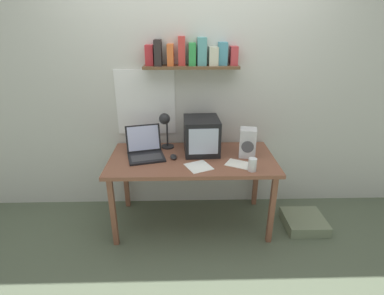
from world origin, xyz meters
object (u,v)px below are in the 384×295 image
object	(u,v)px
laptop	(145,149)
loose_paper_near_monitor	(199,167)
corner_desk	(192,163)
desk_lamp	(165,124)
floor_cushion	(304,222)
juice_glass	(252,165)
printed_handout	(240,164)
computer_mouse	(173,157)
crt_monitor	(202,136)
space_heater	(248,143)

from	to	relation	value
laptop	loose_paper_near_monitor	size ratio (longest dim) A/B	1.45
corner_desk	desk_lamp	size ratio (longest dim) A/B	4.12
corner_desk	floor_cushion	bearing A→B (deg)	-5.31
juice_glass	printed_handout	xyz separation A→B (m)	(-0.08, 0.12, -0.05)
computer_mouse	printed_handout	size ratio (longest dim) A/B	0.39
laptop	desk_lamp	distance (m)	0.31
corner_desk	crt_monitor	size ratio (longest dim) A/B	4.05
corner_desk	loose_paper_near_monitor	distance (m)	0.21
corner_desk	laptop	bearing A→B (deg)	172.50
computer_mouse	printed_handout	world-z (taller)	computer_mouse
loose_paper_near_monitor	floor_cushion	xyz separation A→B (m)	(1.05, 0.09, -0.66)
crt_monitor	floor_cushion	bearing A→B (deg)	-15.61
computer_mouse	floor_cushion	size ratio (longest dim) A/B	0.29
laptop	computer_mouse	size ratio (longest dim) A/B	3.52
juice_glass	floor_cushion	world-z (taller)	juice_glass
juice_glass	computer_mouse	world-z (taller)	juice_glass
space_heater	loose_paper_near_monitor	xyz separation A→B (m)	(-0.46, -0.22, -0.13)
juice_glass	space_heater	distance (m)	0.31
desk_lamp	juice_glass	xyz separation A→B (m)	(0.75, -0.48, -0.21)
corner_desk	crt_monitor	xyz separation A→B (m)	(0.09, 0.13, 0.23)
space_heater	computer_mouse	xyz separation A→B (m)	(-0.68, -0.04, -0.12)
space_heater	loose_paper_near_monitor	size ratio (longest dim) A/B	0.99
printed_handout	laptop	bearing A→B (deg)	165.77
desk_lamp	printed_handout	distance (m)	0.80
corner_desk	printed_handout	world-z (taller)	printed_handout
space_heater	desk_lamp	bearing A→B (deg)	177.54
space_heater	corner_desk	bearing A→B (deg)	-166.34
corner_desk	juice_glass	world-z (taller)	juice_glass
desk_lamp	juice_glass	bearing A→B (deg)	-17.42
juice_glass	printed_handout	bearing A→B (deg)	123.17
laptop	space_heater	distance (m)	0.95
juice_glass	loose_paper_near_monitor	bearing A→B (deg)	169.26
desk_lamp	loose_paper_near_monitor	xyz separation A→B (m)	(0.30, -0.40, -0.26)
computer_mouse	juice_glass	bearing A→B (deg)	-21.73
crt_monitor	desk_lamp	bearing A→B (deg)	164.98
corner_desk	loose_paper_near_monitor	bearing A→B (deg)	-74.81
loose_paper_near_monitor	corner_desk	bearing A→B (deg)	105.19
computer_mouse	crt_monitor	bearing A→B (deg)	28.63
corner_desk	printed_handout	bearing A→B (deg)	-20.83
laptop	space_heater	size ratio (longest dim) A/B	1.47
laptop	space_heater	xyz separation A→B (m)	(0.94, -0.03, 0.07)
desk_lamp	floor_cushion	distance (m)	1.66
desk_lamp	printed_handout	xyz separation A→B (m)	(0.67, -0.37, -0.26)
corner_desk	crt_monitor	bearing A→B (deg)	54.59
loose_paper_near_monitor	crt_monitor	bearing A→B (deg)	82.95
juice_glass	space_heater	world-z (taller)	space_heater
loose_paper_near_monitor	floor_cushion	distance (m)	1.24
laptop	floor_cushion	world-z (taller)	laptop
space_heater	floor_cushion	bearing A→B (deg)	-0.86
laptop	computer_mouse	world-z (taller)	laptop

